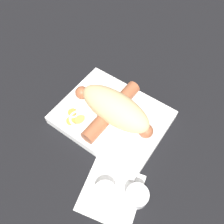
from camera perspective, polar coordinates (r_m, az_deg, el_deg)
The scene contains 8 objects.
ground_plane at distance 0.50m, azimuth -0.00°, elevation -2.14°, with size 3.00×3.00×0.00m, color black.
food_tray at distance 0.49m, azimuth -0.00°, elevation -1.41°, with size 0.23×0.18×0.02m.
bread_roll at distance 0.45m, azimuth 0.48°, elevation 0.77°, with size 0.17×0.07×0.06m.
sausage at distance 0.47m, azimuth 0.07°, elevation 0.40°, with size 0.20×0.17×0.03m.
pickled_veggies at distance 0.48m, azimuth -9.15°, elevation -1.37°, with size 0.06×0.05×0.01m.
napkin at distance 0.44m, azimuth -0.22°, elevation -20.28°, with size 0.13×0.13×0.00m.
condiment_cup_near at distance 0.43m, azimuth -1.81°, elevation -20.53°, with size 0.04×0.04×0.03m.
condiment_cup_far at distance 0.43m, azimuth 6.52°, elevation -21.00°, with size 0.04×0.04×0.03m.
Camera 1 is at (0.15, -0.21, 0.43)m, focal length 35.00 mm.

